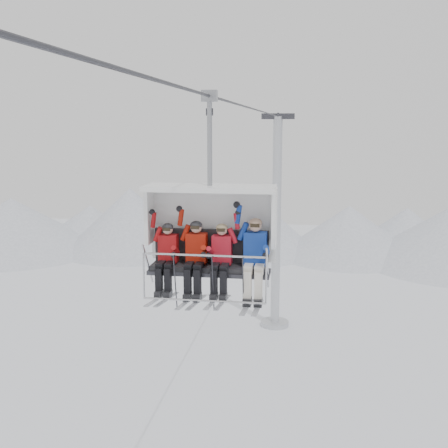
# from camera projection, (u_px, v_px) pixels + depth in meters

# --- Properties ---
(ridgeline) EXTENTS (72.00, 21.00, 7.00)m
(ridgeline) POSITION_uv_depth(u_px,v_px,m) (271.00, 227.00, 55.53)
(ridgeline) COLOR silver
(ridgeline) RESTS_ON ground
(lift_tower_right) EXTENTS (2.00, 1.80, 13.48)m
(lift_tower_right) POSITION_uv_depth(u_px,v_px,m) (276.00, 238.00, 35.26)
(lift_tower_right) COLOR #B5B7BD
(lift_tower_right) RESTS_ON ground
(haul_cable) EXTENTS (0.06, 50.00, 0.06)m
(haul_cable) POSITION_uv_depth(u_px,v_px,m) (224.00, 100.00, 12.53)
(haul_cable) COLOR #323238
(haul_cable) RESTS_ON lift_tower_left
(chairlift_carrier) EXTENTS (2.59, 1.17, 3.98)m
(chairlift_carrier) POSITION_uv_depth(u_px,v_px,m) (211.00, 227.00, 11.29)
(chairlift_carrier) COLOR black
(chairlift_carrier) RESTS_ON haul_cable
(skier_far_left) EXTENTS (0.38, 1.69, 1.52)m
(skier_far_left) POSITION_uv_depth(u_px,v_px,m) (167.00, 256.00, 11.19)
(skier_far_left) COLOR #A31012
(skier_far_left) RESTS_ON chairlift_carrier
(skier_center_left) EXTENTS (0.41, 1.69, 1.61)m
(skier_center_left) POSITION_uv_depth(u_px,v_px,m) (196.00, 255.00, 11.11)
(skier_center_left) COLOR #A21809
(skier_center_left) RESTS_ON chairlift_carrier
(skier_center_right) EXTENTS (0.39, 1.69, 1.55)m
(skier_center_right) POSITION_uv_depth(u_px,v_px,m) (221.00, 257.00, 11.03)
(skier_center_right) COLOR red
(skier_center_right) RESTS_ON chairlift_carrier
(skier_far_right) EXTENTS (0.44, 1.69, 1.74)m
(skier_far_right) POSITION_uv_depth(u_px,v_px,m) (255.00, 255.00, 10.94)
(skier_far_right) COLOR navy
(skier_far_right) RESTS_ON chairlift_carrier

